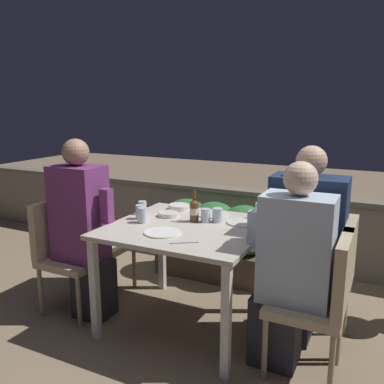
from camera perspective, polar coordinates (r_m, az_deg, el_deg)
The scene contains 24 objects.
ground_plane at distance 3.07m, azimuth -0.63°, elevation -18.06°, with size 16.00×16.00×0.00m, color #847056.
parapet_wall at distance 4.10m, azimuth 8.05°, elevation -4.62°, with size 9.00×0.18×0.72m.
dining_table at distance 2.80m, azimuth -0.66°, elevation -6.43°, with size 1.02×0.97×0.74m.
planter_hedge at distance 3.69m, azimuth 3.04°, elevation -6.13°, with size 1.03×0.47×0.70m.
chair_left_near at distance 3.23m, azimuth -17.47°, elevation -7.15°, with size 0.43×0.42×0.85m.
person_purple_stripe at distance 3.06m, azimuth -15.01°, elevation -5.01°, with size 0.47×0.26×1.31m.
chair_left_far at distance 3.48m, azimuth -13.76°, elevation -5.55°, with size 0.43×0.42×0.85m.
chair_right_near at distance 2.47m, azimuth 17.99°, elevation -13.35°, with size 0.43×0.42×0.85m.
person_blue_shirt at distance 2.45m, azimuth 13.60°, elevation -10.30°, with size 0.49×0.26×1.24m.
chair_right_far at distance 2.75m, azimuth 18.96°, elevation -10.66°, with size 0.43×0.42×0.85m.
person_navy_jumper at distance 2.73m, azimuth 15.12°, elevation -7.44°, with size 0.52×0.26×1.30m.
beer_bottle at distance 2.84m, azimuth 0.26°, elevation -2.53°, with size 0.06×0.06×0.22m.
plate_0 at distance 2.62m, azimuth -4.18°, elevation -5.69°, with size 0.24×0.24×0.01m.
plate_1 at distance 2.85m, azimuth 7.19°, elevation -4.26°, with size 0.23×0.23×0.01m.
plate_2 at distance 3.04m, azimuth 2.92°, elevation -3.12°, with size 0.24×0.24×0.01m.
bowl_0 at distance 3.18m, azimuth -1.84°, elevation -2.07°, with size 0.16×0.16×0.04m.
bowl_1 at distance 3.00m, azimuth -3.36°, elevation -3.09°, with size 0.15×0.15×0.03m.
glass_cup_0 at distance 2.95m, azimuth 9.60°, elevation -2.65°, with size 0.07×0.07×0.12m.
glass_cup_1 at distance 2.84m, azimuth 1.92°, elevation -3.31°, with size 0.06×0.06×0.10m.
glass_cup_2 at distance 2.84m, azimuth -6.93°, elevation -3.25°, with size 0.07×0.07×0.11m.
glass_cup_3 at distance 2.94m, azimuth -7.25°, elevation -2.77°, with size 0.06×0.06×0.10m.
glass_cup_4 at distance 3.06m, azimuth -6.98°, elevation -2.20°, with size 0.06×0.06×0.10m.
glass_cup_5 at distance 2.85m, azimuth 3.60°, elevation -3.26°, with size 0.07×0.07×0.10m.
fork_0 at distance 2.43m, azimuth -1.03°, elevation -7.09°, with size 0.15×0.11×0.01m.
Camera 1 is at (1.19, -2.37, 1.55)m, focal length 38.00 mm.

